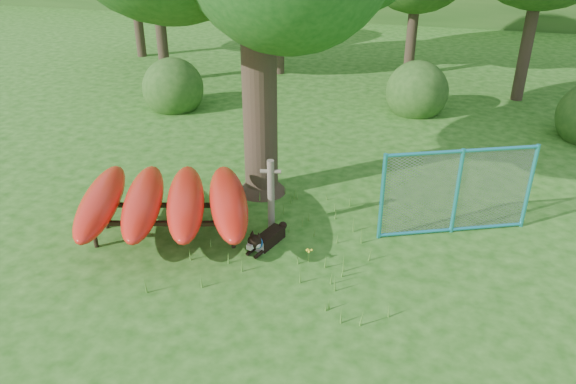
# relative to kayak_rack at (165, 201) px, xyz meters

# --- Properties ---
(ground) EXTENTS (80.00, 80.00, 0.00)m
(ground) POSITION_rel_kayak_rack_xyz_m (1.96, -0.74, -0.76)
(ground) COLOR #1C5310
(ground) RESTS_ON ground
(wooden_post) EXTENTS (0.39, 0.15, 1.41)m
(wooden_post) POSITION_rel_kayak_rack_xyz_m (1.75, 0.80, -0.01)
(wooden_post) COLOR #665C4D
(wooden_post) RESTS_ON ground
(kayak_rack) EXTENTS (3.87, 3.46, 0.99)m
(kayak_rack) POSITION_rel_kayak_rack_xyz_m (0.00, 0.00, 0.00)
(kayak_rack) COLOR black
(kayak_rack) RESTS_ON ground
(husky_dog) EXTENTS (0.52, 1.03, 0.48)m
(husky_dog) POSITION_rel_kayak_rack_xyz_m (1.82, 0.13, -0.59)
(husky_dog) COLOR black
(husky_dog) RESTS_ON ground
(fence_section) EXTENTS (2.68, 1.21, 2.81)m
(fence_section) POSITION_rel_kayak_rack_xyz_m (5.05, 1.55, 0.09)
(fence_section) COLOR teal
(fence_section) RESTS_ON ground
(wildflower_clump) EXTENTS (0.12, 0.12, 0.26)m
(wildflower_clump) POSITION_rel_kayak_rack_xyz_m (2.68, -0.11, -0.54)
(wildflower_clump) COLOR #4E862C
(wildflower_clump) RESTS_ON ground
(shrub_left) EXTENTS (1.80, 1.80, 1.80)m
(shrub_left) POSITION_rel_kayak_rack_xyz_m (-3.04, 6.76, -0.76)
(shrub_left) COLOR #244D19
(shrub_left) RESTS_ON ground
(shrub_mid) EXTENTS (1.80, 1.80, 1.80)m
(shrub_mid) POSITION_rel_kayak_rack_xyz_m (3.96, 8.26, -0.76)
(shrub_mid) COLOR #244D19
(shrub_mid) RESTS_ON ground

